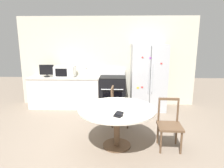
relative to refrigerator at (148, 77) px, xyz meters
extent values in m
plane|color=gray|center=(-1.17, -2.21, -0.91)|extent=(14.00, 14.00, 0.00)
cube|color=beige|center=(-1.17, 0.44, 0.39)|extent=(5.20, 0.10, 2.60)
cube|color=silver|center=(-2.37, 0.08, -0.48)|extent=(1.99, 0.62, 0.86)
cube|color=#B7B2A8|center=(-2.37, 0.08, -0.03)|extent=(2.02, 0.64, 0.03)
cube|color=#B2B5BA|center=(0.00, 0.00, 0.00)|extent=(0.94, 0.74, 1.82)
cube|color=#333333|center=(0.00, -0.37, 0.00)|extent=(0.01, 0.01, 1.75)
cylinder|color=silver|center=(-0.05, -0.39, 0.05)|extent=(0.02, 0.02, 0.77)
cylinder|color=silver|center=(0.05, -0.39, 0.05)|extent=(0.02, 0.02, 0.77)
cube|color=purple|center=(-0.02, -0.38, 0.57)|extent=(0.06, 0.02, 0.05)
cube|color=red|center=(-0.20, -0.38, -0.19)|extent=(0.05, 0.02, 0.04)
cube|color=red|center=(-0.22, -0.38, 0.59)|extent=(0.04, 0.02, 0.04)
cube|color=yellow|center=(-0.32, -0.38, -0.21)|extent=(0.06, 0.01, 0.05)
cube|color=red|center=(0.27, -0.38, 0.43)|extent=(0.05, 0.01, 0.04)
cube|color=black|center=(-0.99, 0.05, -0.46)|extent=(0.73, 0.64, 0.90)
cube|color=black|center=(-0.99, -0.27, -0.55)|extent=(0.52, 0.01, 0.40)
cylinder|color=silver|center=(-0.99, -0.30, -0.28)|extent=(0.60, 0.02, 0.02)
cube|color=black|center=(-0.99, 0.05, 0.00)|extent=(0.73, 0.64, 0.02)
cube|color=white|center=(-0.99, 0.34, 0.09)|extent=(0.73, 0.06, 0.16)
cube|color=white|center=(-2.36, 0.07, 0.14)|extent=(0.55, 0.40, 0.31)
cube|color=black|center=(-2.41, -0.13, 0.14)|extent=(0.32, 0.01, 0.22)
cube|color=silver|center=(-2.16, -0.13, 0.14)|extent=(0.11, 0.01, 0.23)
cylinder|color=black|center=(-2.88, 0.07, 0.00)|extent=(0.16, 0.16, 0.02)
cylinder|color=black|center=(-2.88, 0.07, 0.03)|extent=(0.03, 0.03, 0.04)
cube|color=black|center=(-2.88, 0.07, 0.19)|extent=(0.40, 0.05, 0.29)
cylinder|color=silver|center=(-1.74, 0.04, 0.07)|extent=(0.08, 0.08, 0.17)
cylinder|color=silver|center=(-1.74, 0.04, 0.19)|extent=(0.03, 0.03, 0.07)
cylinder|color=#262626|center=(-1.74, 0.04, 0.23)|extent=(0.04, 0.04, 0.01)
cylinder|color=beige|center=(-0.85, -2.11, -0.19)|extent=(1.39, 1.39, 0.03)
cylinder|color=brown|center=(-0.85, -2.11, -0.54)|extent=(0.11, 0.11, 0.69)
cylinder|color=brown|center=(-0.85, -2.11, -0.90)|extent=(0.52, 0.52, 0.03)
cube|color=brown|center=(-0.78, -1.17, -0.48)|extent=(0.45, 0.45, 0.04)
cylinder|color=brown|center=(-0.59, -1.00, -0.71)|extent=(0.04, 0.04, 0.41)
cylinder|color=brown|center=(-0.61, -1.35, -0.71)|extent=(0.04, 0.04, 0.41)
cylinder|color=brown|center=(-0.94, -0.98, -0.71)|extent=(0.04, 0.04, 0.41)
cylinder|color=brown|center=(-0.96, -1.33, -0.71)|extent=(0.04, 0.04, 0.41)
cylinder|color=brown|center=(-0.95, -0.98, -0.24)|extent=(0.04, 0.04, 0.45)
cylinder|color=brown|center=(-0.98, -1.33, -0.24)|extent=(0.04, 0.04, 0.45)
cube|color=brown|center=(-0.96, -1.15, -0.03)|extent=(0.06, 0.35, 0.04)
cube|color=brown|center=(0.09, -2.16, -0.48)|extent=(0.44, 0.44, 0.04)
cylinder|color=brown|center=(0.26, -2.34, -0.71)|extent=(0.04, 0.04, 0.41)
cylinder|color=brown|center=(-0.08, -2.33, -0.71)|extent=(0.04, 0.04, 0.41)
cylinder|color=brown|center=(0.27, -2.00, -0.71)|extent=(0.04, 0.04, 0.41)
cylinder|color=brown|center=(-0.07, -1.99, -0.71)|extent=(0.04, 0.04, 0.41)
cylinder|color=brown|center=(0.27, -1.98, -0.24)|extent=(0.04, 0.04, 0.45)
cylinder|color=brown|center=(-0.07, -1.97, -0.24)|extent=(0.04, 0.04, 0.45)
cube|color=brown|center=(0.10, -1.97, -0.03)|extent=(0.35, 0.05, 0.04)
cylinder|color=silver|center=(-0.82, -1.75, -0.13)|extent=(0.08, 0.08, 0.08)
cylinder|color=#4C8C59|center=(-0.82, -1.75, -0.15)|extent=(0.07, 0.07, 0.05)
cylinder|color=silver|center=(-0.91, -1.95, -0.14)|extent=(0.15, 0.06, 0.05)
cube|color=black|center=(-0.83, -2.52, -0.16)|extent=(0.15, 0.14, 0.03)
cube|color=black|center=(-0.81, -2.49, -0.13)|extent=(0.15, 0.15, 0.06)
camera|label=1|loc=(-0.82, -5.50, 1.02)|focal=32.00mm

